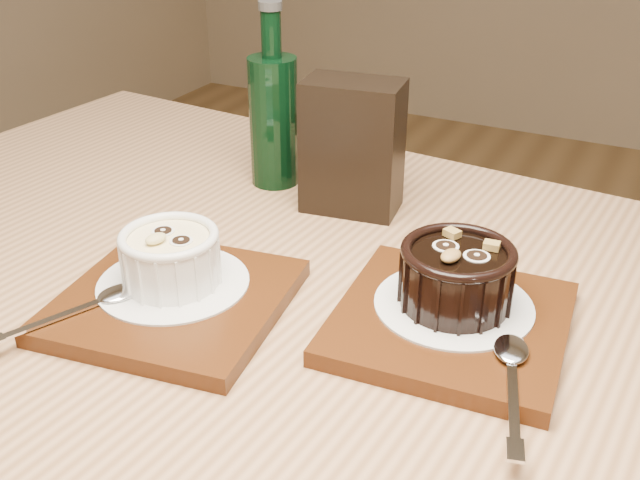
{
  "coord_description": "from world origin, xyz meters",
  "views": [
    {
      "loc": [
        0.22,
        -0.61,
        1.1
      ],
      "look_at": [
        -0.02,
        -0.13,
        0.81
      ],
      "focal_mm": 42.0,
      "sensor_mm": 36.0,
      "label": 1
    }
  ],
  "objects_px": {
    "tray_left": "(174,301)",
    "condiment_stand": "(352,147)",
    "table": "(303,413)",
    "tray_right": "(450,323)",
    "ramekin_white": "(170,255)",
    "ramekin_dark": "(457,273)",
    "green_bottle": "(274,116)"
  },
  "relations": [
    {
      "from": "ramekin_dark",
      "to": "tray_left",
      "type": "bearing_deg",
      "value": -147.66
    },
    {
      "from": "ramekin_white",
      "to": "condiment_stand",
      "type": "height_order",
      "value": "condiment_stand"
    },
    {
      "from": "ramekin_dark",
      "to": "green_bottle",
      "type": "relative_size",
      "value": 0.45
    },
    {
      "from": "ramekin_dark",
      "to": "green_bottle",
      "type": "bearing_deg",
      "value": 156.27
    },
    {
      "from": "table",
      "to": "condiment_stand",
      "type": "distance_m",
      "value": 0.28
    },
    {
      "from": "ramekin_dark",
      "to": "condiment_stand",
      "type": "height_order",
      "value": "condiment_stand"
    },
    {
      "from": "table",
      "to": "tray_left",
      "type": "height_order",
      "value": "tray_left"
    },
    {
      "from": "tray_right",
      "to": "ramekin_dark",
      "type": "xyz_separation_m",
      "value": [
        -0.0,
        0.01,
        0.04
      ]
    },
    {
      "from": "ramekin_white",
      "to": "condiment_stand",
      "type": "distance_m",
      "value": 0.24
    },
    {
      "from": "table",
      "to": "tray_left",
      "type": "relative_size",
      "value": 7.0
    },
    {
      "from": "table",
      "to": "tray_right",
      "type": "xyz_separation_m",
      "value": [
        0.11,
        0.05,
        0.1
      ]
    },
    {
      "from": "tray_left",
      "to": "tray_right",
      "type": "xyz_separation_m",
      "value": [
        0.22,
        0.08,
        0.0
      ]
    },
    {
      "from": "ramekin_white",
      "to": "tray_left",
      "type": "bearing_deg",
      "value": -37.62
    },
    {
      "from": "table",
      "to": "condiment_stand",
      "type": "relative_size",
      "value": 9.0
    },
    {
      "from": "green_bottle",
      "to": "ramekin_white",
      "type": "bearing_deg",
      "value": -79.18
    },
    {
      "from": "condiment_stand",
      "to": "table",
      "type": "bearing_deg",
      "value": -74.82
    },
    {
      "from": "ramekin_white",
      "to": "condiment_stand",
      "type": "bearing_deg",
      "value": 92.28
    },
    {
      "from": "tray_left",
      "to": "condiment_stand",
      "type": "bearing_deg",
      "value": 78.68
    },
    {
      "from": "tray_left",
      "to": "ramekin_dark",
      "type": "relative_size",
      "value": 1.95
    },
    {
      "from": "ramekin_white",
      "to": "tray_right",
      "type": "xyz_separation_m",
      "value": [
        0.23,
        0.06,
        -0.04
      ]
    },
    {
      "from": "tray_left",
      "to": "tray_right",
      "type": "bearing_deg",
      "value": 19.15
    },
    {
      "from": "ramekin_dark",
      "to": "green_bottle",
      "type": "xyz_separation_m",
      "value": [
        -0.27,
        0.18,
        0.03
      ]
    },
    {
      "from": "tray_right",
      "to": "tray_left",
      "type": "bearing_deg",
      "value": -160.85
    },
    {
      "from": "table",
      "to": "condiment_stand",
      "type": "xyz_separation_m",
      "value": [
        -0.06,
        0.22,
        0.16
      ]
    },
    {
      "from": "tray_left",
      "to": "ramekin_dark",
      "type": "bearing_deg",
      "value": 22.62
    },
    {
      "from": "ramekin_dark",
      "to": "condiment_stand",
      "type": "xyz_separation_m",
      "value": [
        -0.17,
        0.16,
        0.02
      ]
    },
    {
      "from": "table",
      "to": "green_bottle",
      "type": "height_order",
      "value": "green_bottle"
    },
    {
      "from": "ramekin_white",
      "to": "tray_right",
      "type": "distance_m",
      "value": 0.24
    },
    {
      "from": "tray_left",
      "to": "ramekin_white",
      "type": "height_order",
      "value": "ramekin_white"
    },
    {
      "from": "ramekin_dark",
      "to": "tray_right",
      "type": "bearing_deg",
      "value": -69.87
    },
    {
      "from": "table",
      "to": "ramekin_dark",
      "type": "distance_m",
      "value": 0.18
    },
    {
      "from": "tray_right",
      "to": "table",
      "type": "bearing_deg",
      "value": -154.49
    }
  ]
}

